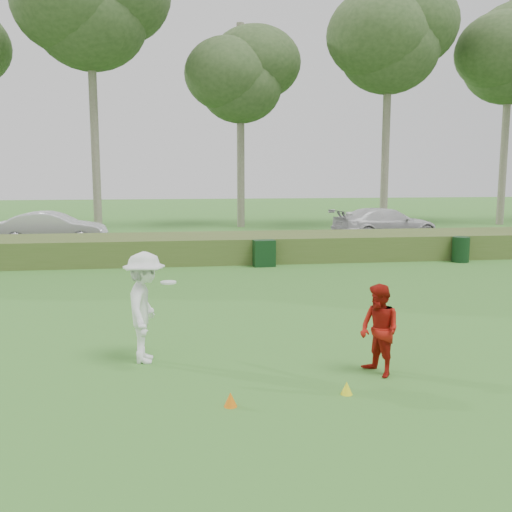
{
  "coord_description": "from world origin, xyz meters",
  "views": [
    {
      "loc": [
        -1.81,
        -8.85,
        3.22
      ],
      "look_at": [
        0.0,
        4.0,
        1.3
      ],
      "focal_mm": 40.0,
      "sensor_mm": 36.0,
      "label": 1
    }
  ],
  "objects": [
    {
      "name": "ground",
      "position": [
        0.0,
        0.0,
        0.0
      ],
      "size": [
        120.0,
        120.0,
        0.0
      ],
      "primitive_type": "plane",
      "color": "#307326",
      "rests_on": "ground"
    },
    {
      "name": "reed_strip",
      "position": [
        0.0,
        12.0,
        0.45
      ],
      "size": [
        80.0,
        3.0,
        0.9
      ],
      "primitive_type": "cube",
      "color": "#445C24",
      "rests_on": "ground"
    },
    {
      "name": "park_road",
      "position": [
        0.0,
        17.0,
        0.03
      ],
      "size": [
        80.0,
        6.0,
        0.06
      ],
      "primitive_type": "cube",
      "color": "#2D2D2D",
      "rests_on": "ground"
    },
    {
      "name": "tree_3",
      "position": [
        -6.0,
        23.0,
        11.6
      ],
      "size": [
        7.8,
        7.8,
        15.5
      ],
      "color": "gray",
      "rests_on": "ground"
    },
    {
      "name": "tree_4",
      "position": [
        2.0,
        24.5,
        8.59
      ],
      "size": [
        6.24,
        6.24,
        11.5
      ],
      "color": "gray",
      "rests_on": "ground"
    },
    {
      "name": "tree_5",
      "position": [
        10.0,
        22.5,
        10.47
      ],
      "size": [
        7.28,
        7.28,
        14.0
      ],
      "color": "gray",
      "rests_on": "ground"
    },
    {
      "name": "tree_6",
      "position": [
        18.0,
        23.8,
        10.1
      ],
      "size": [
        7.02,
        7.02,
        13.5
      ],
      "color": "gray",
      "rests_on": "ground"
    },
    {
      "name": "player_white",
      "position": [
        -2.36,
        0.75,
        0.95
      ],
      "size": [
        0.93,
        1.27,
        1.89
      ],
      "rotation": [
        0.0,
        0.0,
        1.5
      ],
      "color": "white",
      "rests_on": "ground"
    },
    {
      "name": "player_red",
      "position": [
        1.35,
        -0.45,
        0.73
      ],
      "size": [
        0.77,
        0.86,
        1.47
      ],
      "primitive_type": "imported",
      "rotation": [
        0.0,
        0.0,
        -1.21
      ],
      "color": "#A3150E",
      "rests_on": "ground"
    },
    {
      "name": "cone_orange",
      "position": [
        -1.12,
        -1.36,
        0.1
      ],
      "size": [
        0.19,
        0.19,
        0.21
      ],
      "primitive_type": "cone",
      "color": "orange",
      "rests_on": "ground"
    },
    {
      "name": "cone_yellow",
      "position": [
        0.61,
        -1.17,
        0.1
      ],
      "size": [
        0.18,
        0.18,
        0.19
      ],
      "primitive_type": "cone",
      "color": "#FCF21A",
      "rests_on": "ground"
    },
    {
      "name": "utility_cabinet",
      "position": [
        1.16,
        10.25,
        0.45
      ],
      "size": [
        0.76,
        0.51,
        0.91
      ],
      "primitive_type": "cube",
      "rotation": [
        0.0,
        0.0,
        0.07
      ],
      "color": "#113316",
      "rests_on": "ground"
    },
    {
      "name": "trash_bin",
      "position": [
        8.32,
        10.22,
        0.45
      ],
      "size": [
        0.77,
        0.77,
        0.91
      ],
      "primitive_type": "cylinder",
      "rotation": [
        0.0,
        0.0,
        0.34
      ],
      "color": "black",
      "rests_on": "ground"
    },
    {
      "name": "car_mid",
      "position": [
        -7.03,
        16.33,
        0.8
      ],
      "size": [
        4.51,
        1.64,
        1.48
      ],
      "primitive_type": "imported",
      "rotation": [
        0.0,
        0.0,
        1.55
      ],
      "color": "silver",
      "rests_on": "park_road"
    },
    {
      "name": "car_right",
      "position": [
        7.92,
        16.65,
        0.8
      ],
      "size": [
        5.41,
        2.98,
        1.49
      ],
      "primitive_type": "imported",
      "rotation": [
        0.0,
        0.0,
        1.75
      ],
      "color": "silver",
      "rests_on": "park_road"
    }
  ]
}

